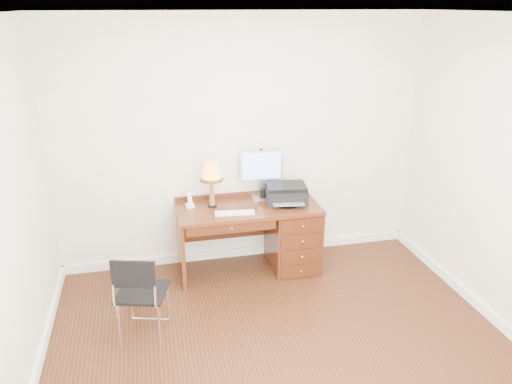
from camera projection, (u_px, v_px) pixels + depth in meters
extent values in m
plane|color=#32170B|center=(283.00, 348.00, 4.26)|extent=(4.00, 4.00, 0.00)
plane|color=white|center=(241.00, 143.00, 5.38)|extent=(4.00, 0.00, 4.00)
plane|color=white|center=(2.00, 227.00, 3.36)|extent=(0.00, 3.50, 3.50)
plane|color=white|center=(291.00, 13.00, 3.30)|extent=(4.00, 4.00, 0.00)
cube|color=white|center=(243.00, 251.00, 5.82)|extent=(4.00, 0.03, 0.10)
cube|color=white|center=(35.00, 381.00, 3.82)|extent=(0.03, 3.50, 0.10)
cube|color=white|center=(488.00, 313.00, 4.66)|extent=(0.03, 3.50, 0.10)
cube|color=#562512|center=(249.00, 208.00, 5.27)|extent=(1.50, 0.65, 0.04)
cube|color=#562512|center=(293.00, 236.00, 5.51)|extent=(0.50, 0.61, 0.71)
cube|color=#562512|center=(181.00, 247.00, 5.25)|extent=(0.04, 0.61, 0.71)
cube|color=#441D0D|center=(222.00, 223.00, 5.59)|extent=(0.96, 0.03, 0.39)
cube|color=#441D0D|center=(232.00, 229.00, 4.97)|extent=(0.91, 0.03, 0.09)
sphere|color=#BF8C3F|center=(302.00, 249.00, 5.21)|extent=(0.03, 0.03, 0.03)
cube|color=silver|center=(262.00, 197.00, 5.51)|extent=(0.21, 0.15, 0.01)
cube|color=silver|center=(261.00, 188.00, 5.52)|extent=(0.05, 0.03, 0.17)
cube|color=silver|center=(261.00, 165.00, 5.40)|extent=(0.47, 0.04, 0.33)
cube|color=#4C8CF2|center=(262.00, 166.00, 5.38)|extent=(0.43, 0.01, 0.30)
cube|color=white|center=(235.00, 213.00, 5.09)|extent=(0.41, 0.16, 0.02)
cylinder|color=black|center=(287.00, 206.00, 5.28)|extent=(0.20, 0.20, 0.01)
ellipsoid|color=white|center=(287.00, 204.00, 5.28)|extent=(0.09, 0.06, 0.03)
cube|color=black|center=(286.00, 195.00, 5.38)|extent=(0.48, 0.40, 0.16)
cube|color=black|center=(286.00, 186.00, 5.34)|extent=(0.46, 0.38, 0.04)
cylinder|color=black|center=(212.00, 206.00, 5.27)|extent=(0.10, 0.10, 0.02)
cone|color=brown|center=(212.00, 192.00, 5.22)|extent=(0.06, 0.06, 0.29)
cone|color=#F8C74E|center=(211.00, 171.00, 5.14)|extent=(0.24, 0.24, 0.18)
cylinder|color=#593814|center=(211.00, 179.00, 5.17)|extent=(0.24, 0.24, 0.04)
cube|color=white|center=(190.00, 206.00, 5.25)|extent=(0.09, 0.09, 0.04)
cube|color=white|center=(190.00, 198.00, 5.22)|extent=(0.05, 0.06, 0.14)
cylinder|color=black|center=(264.00, 194.00, 5.48)|extent=(0.09, 0.09, 0.11)
cube|color=black|center=(142.00, 292.00, 4.26)|extent=(0.50, 0.50, 0.03)
cube|color=black|center=(140.00, 274.00, 3.99)|extent=(0.35, 0.12, 0.24)
cylinder|color=silver|center=(125.00, 306.00, 4.46)|extent=(0.02, 0.02, 0.45)
cylinder|color=silver|center=(163.00, 301.00, 4.53)|extent=(0.02, 0.02, 0.45)
cylinder|color=silver|center=(124.00, 329.00, 4.15)|extent=(0.02, 0.02, 0.45)
cylinder|color=silver|center=(165.00, 323.00, 4.22)|extent=(0.02, 0.02, 0.45)
cylinder|color=silver|center=(119.00, 285.00, 3.98)|extent=(0.02, 0.02, 0.40)
cylinder|color=silver|center=(162.00, 280.00, 4.05)|extent=(0.02, 0.02, 0.40)
cube|color=black|center=(140.00, 282.00, 4.99)|extent=(0.32, 0.32, 0.31)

